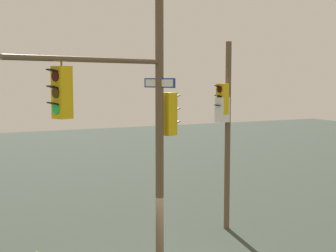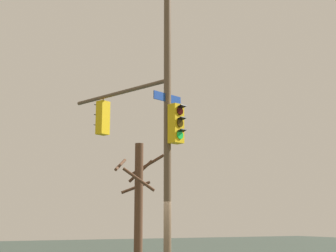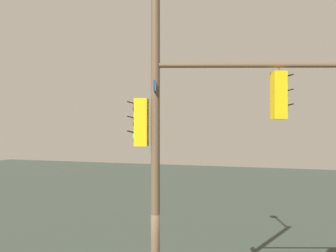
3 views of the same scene
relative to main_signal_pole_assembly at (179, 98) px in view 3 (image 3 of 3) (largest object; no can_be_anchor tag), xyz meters
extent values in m
cylinder|color=brown|center=(-0.36, 0.46, -0.58)|extent=(0.21, 0.21, 9.28)
cylinder|color=brown|center=(0.37, -1.49, 0.74)|extent=(1.57, 3.95, 0.12)
cube|color=gold|center=(0.64, -2.21, 0.04)|extent=(0.45, 0.42, 1.10)
cylinder|color=#2F0403|center=(0.71, -2.36, 0.38)|extent=(0.21, 0.12, 0.22)
cube|color=black|center=(0.74, -2.43, 0.50)|extent=(0.26, 0.23, 0.06)
cylinder|color=#352504|center=(0.71, -2.36, 0.04)|extent=(0.21, 0.12, 0.22)
cube|color=black|center=(0.74, -2.43, 0.16)|extent=(0.26, 0.23, 0.06)
cylinder|color=#19D147|center=(0.71, -2.36, -0.30)|extent=(0.21, 0.12, 0.22)
cube|color=black|center=(0.74, -2.43, -0.18)|extent=(0.26, 0.23, 0.06)
cylinder|color=brown|center=(0.64, -2.21, 0.67)|extent=(0.04, 0.04, 0.15)
cube|color=gold|center=(-0.47, 0.77, -0.58)|extent=(0.43, 0.39, 1.10)
cylinder|color=#2F0403|center=(-0.52, 0.92, -0.24)|extent=(0.22, 0.09, 0.22)
cube|color=black|center=(-0.54, 1.00, -0.12)|extent=(0.25, 0.21, 0.06)
cylinder|color=#352504|center=(-0.52, 0.92, -0.58)|extent=(0.22, 0.09, 0.22)
cube|color=black|center=(-0.54, 1.00, -0.46)|extent=(0.25, 0.21, 0.06)
cylinder|color=#19D147|center=(-0.52, 0.92, -0.92)|extent=(0.22, 0.09, 0.22)
cube|color=black|center=(-0.54, 1.00, -0.80)|extent=(0.25, 0.21, 0.06)
cube|color=navy|center=(-0.36, 0.46, 0.22)|extent=(1.05, 0.40, 0.24)
cube|color=white|center=(-0.35, 0.44, 0.22)|extent=(0.94, 0.34, 0.18)
camera|label=1|loc=(10.68, -4.40, 0.35)|focal=51.18mm
camera|label=2|loc=(5.74, 12.55, -3.24)|focal=52.14mm
camera|label=3|loc=(-9.27, -3.29, -0.74)|focal=44.67mm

